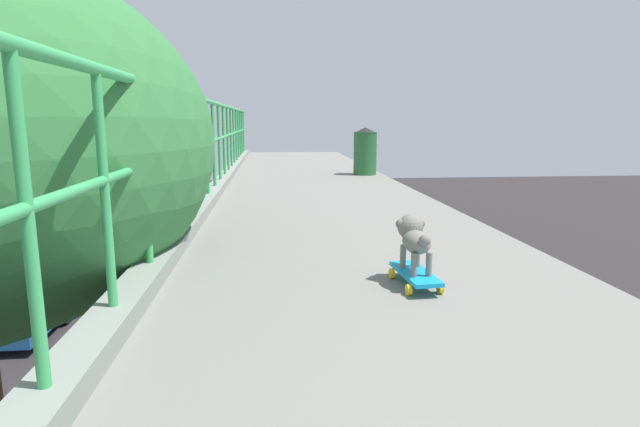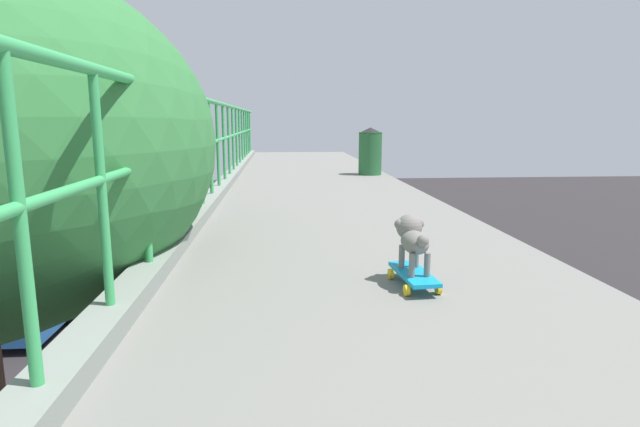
{
  "view_description": "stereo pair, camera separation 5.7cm",
  "coord_description": "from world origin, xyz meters",
  "px_view_note": "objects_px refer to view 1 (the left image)",
  "views": [
    {
      "loc": [
        0.51,
        0.24,
        6.88
      ],
      "look_at": [
        0.85,
        3.8,
        6.22
      ],
      "focal_mm": 28.66,
      "sensor_mm": 36.0,
      "label": 1
    },
    {
      "loc": [
        0.57,
        0.24,
        6.88
      ],
      "look_at": [
        0.85,
        3.8,
        6.22
      ],
      "focal_mm": 28.66,
      "sensor_mm": 36.0,
      "label": 2
    }
  ],
  "objects_px": {
    "city_bus": "(66,251)",
    "small_dog": "(414,236)",
    "toy_skateboard": "(415,275)",
    "litter_bin": "(365,151)"
  },
  "relations": [
    {
      "from": "city_bus",
      "to": "small_dog",
      "type": "distance_m",
      "value": 20.39
    },
    {
      "from": "toy_skateboard",
      "to": "litter_bin",
      "type": "height_order",
      "value": "litter_bin"
    },
    {
      "from": "toy_skateboard",
      "to": "litter_bin",
      "type": "bearing_deg",
      "value": 82.37
    },
    {
      "from": "litter_bin",
      "to": "city_bus",
      "type": "bearing_deg",
      "value": 130.75
    },
    {
      "from": "city_bus",
      "to": "litter_bin",
      "type": "bearing_deg",
      "value": -49.25
    },
    {
      "from": "litter_bin",
      "to": "toy_skateboard",
      "type": "bearing_deg",
      "value": -97.63
    },
    {
      "from": "small_dog",
      "to": "city_bus",
      "type": "bearing_deg",
      "value": 117.17
    },
    {
      "from": "city_bus",
      "to": "toy_skateboard",
      "type": "xyz_separation_m",
      "value": [
        9.09,
        -17.74,
        4.25
      ]
    },
    {
      "from": "city_bus",
      "to": "litter_bin",
      "type": "distance_m",
      "value": 15.88
    },
    {
      "from": "city_bus",
      "to": "small_dog",
      "type": "height_order",
      "value": "small_dog"
    }
  ]
}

